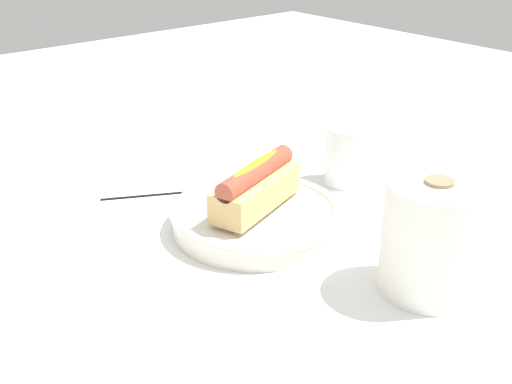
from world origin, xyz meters
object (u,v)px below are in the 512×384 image
hotdog_front (256,186)px  chopstick_near (176,192)px  water_glass (346,158)px  paper_towel_roll (432,238)px  serving_bowl (256,216)px

hotdog_front → chopstick_near: bearing=-82.8°
water_glass → chopstick_near: 0.26m
hotdog_front → chopstick_near: size_ratio=0.72×
paper_towel_roll → water_glass: bearing=-119.7°
serving_bowl → hotdog_front: hotdog_front is taller
water_glass → serving_bowl: bearing=7.6°
serving_bowl → water_glass: water_glass is taller
water_glass → chopstick_near: bearing=-30.7°
hotdog_front → water_glass: hotdog_front is taller
water_glass → chopstick_near: size_ratio=0.41×
hotdog_front → paper_towel_roll: bearing=103.5°
serving_bowl → chopstick_near: (0.02, -0.16, -0.02)m
serving_bowl → chopstick_near: 0.16m
serving_bowl → hotdog_front: 0.04m
serving_bowl → paper_towel_roll: bearing=103.5°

